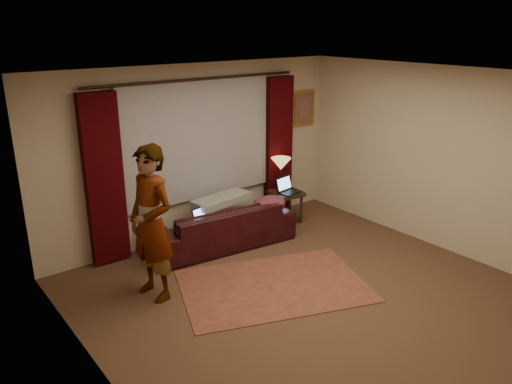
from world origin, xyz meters
The scene contains 19 objects.
floor centered at (0.00, 0.00, -0.01)m, with size 5.00×5.00×0.01m, color #523625.
ceiling centered at (0.00, 0.00, 2.60)m, with size 5.00×5.00×0.02m, color silver.
wall_back centered at (0.00, 2.50, 1.30)m, with size 5.00×0.02×2.60m, color beige.
wall_left centered at (-2.50, 0.00, 1.30)m, with size 0.02×5.00×2.60m, color beige.
wall_right centered at (2.50, 0.00, 1.30)m, with size 0.02×5.00×2.60m, color beige.
sheer_curtain centered at (0.00, 2.44, 1.50)m, with size 2.50×0.05×1.80m, color #9A99A1.
drape_left centered at (-1.50, 2.39, 1.18)m, with size 0.50×0.14×2.30m, color #310206.
drape_right centered at (1.50, 2.39, 1.18)m, with size 0.50×0.14×2.30m, color #310206.
curtain_rod centered at (0.00, 2.39, 2.38)m, with size 0.04×0.04×3.40m, color black.
picture_frame centered at (2.10, 2.47, 1.75)m, with size 0.50×0.04×0.60m, color #B08936.
sofa centered at (0.00, 1.91, 0.43)m, with size 2.13×0.92×0.86m, color black.
throw_blanket centered at (0.12, 2.07, 0.87)m, with size 0.92×0.37×0.11m, color gray.
clothing_pile centered at (0.75, 1.69, 0.54)m, with size 0.52×0.40×0.22m, color brown.
laptop_sofa centered at (-0.30, 1.82, 0.54)m, with size 0.31×0.34×0.23m, color black, non-canonical shape.
area_rug centered at (-0.17, 0.49, 0.01)m, with size 2.28×1.52×0.01m, color brown.
end_table centered at (1.35, 2.00, 0.27)m, with size 0.46×0.46×0.53m, color black.
tiffany_lamp centered at (1.37, 2.17, 0.79)m, with size 0.33×0.33×0.53m, color olive, non-canonical shape.
laptop_table centered at (1.35, 1.92, 0.66)m, with size 0.34×0.37×0.25m, color black, non-canonical shape.
person centered at (-1.44, 1.20, 0.93)m, with size 0.55×0.55×1.87m, color gray.
Camera 1 is at (-3.76, -3.75, 3.15)m, focal length 35.00 mm.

